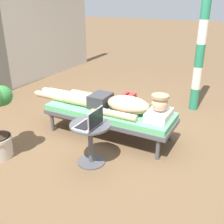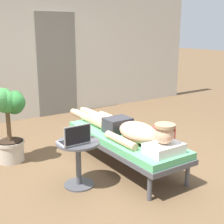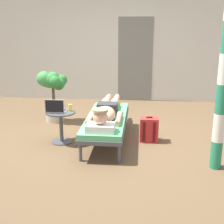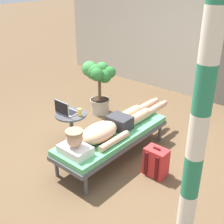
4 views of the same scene
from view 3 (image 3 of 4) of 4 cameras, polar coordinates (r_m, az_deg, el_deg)
The scene contains 10 objects.
ground_plane at distance 5.31m, azimuth -1.99°, elevation -4.89°, with size 40.00×40.00×0.00m, color brown.
house_wall_back at distance 7.82m, azimuth 1.44°, elevation 12.09°, with size 7.60×0.20×2.70m, color beige.
house_door_panel at distance 7.72m, azimuth 4.30°, elevation 9.54°, with size 0.84×0.03×2.04m, color slate.
lounge_chair at distance 5.10m, azimuth -1.06°, elevation -1.64°, with size 0.65×1.86×0.42m.
person_reclining at distance 5.00m, azimuth -1.14°, elevation 0.07°, with size 0.53×2.17×0.33m.
side_table at distance 5.10m, azimuth -9.37°, elevation -1.74°, with size 0.48×0.48×0.52m.
laptop at distance 5.01m, azimuth -10.30°, elevation 0.57°, with size 0.31×0.24×0.23m.
drink_glass at distance 5.04m, azimuth -7.71°, elevation 0.79°, with size 0.06×0.06×0.12m, color gold.
backpack at distance 5.17m, azimuth 6.82°, elevation -3.25°, with size 0.30×0.26×0.42m.
potted_plant at distance 6.16m, azimuth -10.95°, elevation 4.12°, with size 0.54×0.49×1.02m.
Camera 3 is at (0.66, -4.91, 1.91)m, focal length 49.68 mm.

